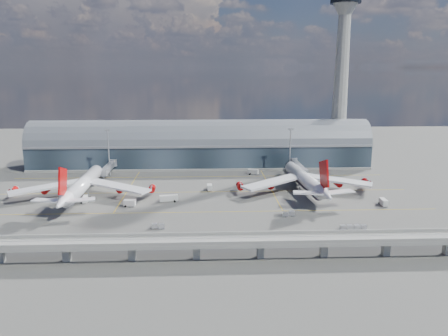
{
  "coord_description": "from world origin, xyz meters",
  "views": [
    {
      "loc": [
        3.23,
        -181.75,
        58.27
      ],
      "look_at": [
        11.29,
        10.0,
        14.0
      ],
      "focal_mm": 35.0,
      "sensor_mm": 36.0,
      "label": 1
    }
  ],
  "objects_px": {
    "floodlight_mast_right": "(290,150)",
    "service_truck_2": "(169,198)",
    "control_tower": "(341,79)",
    "service_truck_3": "(383,202)",
    "floodlight_mast_left": "(109,151)",
    "service_truck_0": "(85,199)",
    "cargo_train_2": "(289,214)",
    "cargo_train_0": "(158,226)",
    "service_truck_1": "(130,203)",
    "service_truck_4": "(210,187)",
    "cargo_train_1": "(353,227)",
    "airliner_right": "(305,180)",
    "service_truck_5": "(253,172)",
    "airliner_left": "(82,185)"
  },
  "relations": [
    {
      "from": "floodlight_mast_right",
      "to": "service_truck_5",
      "type": "bearing_deg",
      "value": -178.24
    },
    {
      "from": "floodlight_mast_right",
      "to": "cargo_train_2",
      "type": "xyz_separation_m",
      "value": [
        -13.74,
        -71.57,
        -12.67
      ]
    },
    {
      "from": "service_truck_1",
      "to": "cargo_train_1",
      "type": "relative_size",
      "value": 0.51
    },
    {
      "from": "service_truck_0",
      "to": "service_truck_5",
      "type": "height_order",
      "value": "service_truck_5"
    },
    {
      "from": "service_truck_2",
      "to": "cargo_train_1",
      "type": "xyz_separation_m",
      "value": [
        70.75,
        -37.56,
        -0.64
      ]
    },
    {
      "from": "service_truck_0",
      "to": "cargo_train_2",
      "type": "xyz_separation_m",
      "value": [
        86.82,
        -22.56,
        -0.35
      ]
    },
    {
      "from": "control_tower",
      "to": "airliner_left",
      "type": "bearing_deg",
      "value": -152.86
    },
    {
      "from": "service_truck_2",
      "to": "service_truck_4",
      "type": "relative_size",
      "value": 1.65
    },
    {
      "from": "service_truck_4",
      "to": "cargo_train_2",
      "type": "distance_m",
      "value": 50.25
    },
    {
      "from": "floodlight_mast_left",
      "to": "cargo_train_2",
      "type": "distance_m",
      "value": 112.8
    },
    {
      "from": "service_truck_2",
      "to": "cargo_train_2",
      "type": "bearing_deg",
      "value": -123.89
    },
    {
      "from": "floodlight_mast_left",
      "to": "service_truck_3",
      "type": "height_order",
      "value": "floodlight_mast_left"
    },
    {
      "from": "service_truck_0",
      "to": "service_truck_4",
      "type": "relative_size",
      "value": 1.26
    },
    {
      "from": "airliner_right",
      "to": "service_truck_1",
      "type": "height_order",
      "value": "airliner_right"
    },
    {
      "from": "service_truck_3",
      "to": "floodlight_mast_right",
      "type": "bearing_deg",
      "value": 118.79
    },
    {
      "from": "service_truck_0",
      "to": "cargo_train_0",
      "type": "height_order",
      "value": "service_truck_0"
    },
    {
      "from": "floodlight_mast_right",
      "to": "service_truck_4",
      "type": "height_order",
      "value": "floodlight_mast_right"
    },
    {
      "from": "cargo_train_0",
      "to": "cargo_train_1",
      "type": "relative_size",
      "value": 0.51
    },
    {
      "from": "service_truck_1",
      "to": "cargo_train_1",
      "type": "distance_m",
      "value": 92.4
    },
    {
      "from": "floodlight_mast_right",
      "to": "service_truck_3",
      "type": "relative_size",
      "value": 4.41
    },
    {
      "from": "airliner_right",
      "to": "cargo_train_2",
      "type": "bearing_deg",
      "value": -116.45
    },
    {
      "from": "floodlight_mast_right",
      "to": "service_truck_5",
      "type": "xyz_separation_m",
      "value": [
        -20.51,
        -0.63,
        -12.18
      ]
    },
    {
      "from": "service_truck_4",
      "to": "cargo_train_0",
      "type": "relative_size",
      "value": 0.96
    },
    {
      "from": "floodlight_mast_right",
      "to": "service_truck_2",
      "type": "distance_m",
      "value": 81.67
    },
    {
      "from": "airliner_left",
      "to": "service_truck_2",
      "type": "distance_m",
      "value": 40.7
    },
    {
      "from": "airliner_right",
      "to": "service_truck_5",
      "type": "height_order",
      "value": "airliner_right"
    },
    {
      "from": "service_truck_1",
      "to": "service_truck_2",
      "type": "bearing_deg",
      "value": -63.26
    },
    {
      "from": "floodlight_mast_left",
      "to": "service_truck_2",
      "type": "relative_size",
      "value": 3.08
    },
    {
      "from": "control_tower",
      "to": "airliner_left",
      "type": "distance_m",
      "value": 162.06
    },
    {
      "from": "service_truck_3",
      "to": "cargo_train_0",
      "type": "xyz_separation_m",
      "value": [
        -94.64,
        -24.13,
        -0.53
      ]
    },
    {
      "from": "service_truck_0",
      "to": "service_truck_4",
      "type": "height_order",
      "value": "service_truck_4"
    },
    {
      "from": "service_truck_1",
      "to": "control_tower",
      "type": "bearing_deg",
      "value": -48.18
    },
    {
      "from": "floodlight_mast_left",
      "to": "service_truck_5",
      "type": "distance_m",
      "value": 80.42
    },
    {
      "from": "floodlight_mast_left",
      "to": "service_truck_4",
      "type": "distance_m",
      "value": 64.82
    },
    {
      "from": "service_truck_3",
      "to": "cargo_train_0",
      "type": "bearing_deg",
      "value": -163.65
    },
    {
      "from": "service_truck_4",
      "to": "cargo_train_1",
      "type": "distance_m",
      "value": 75.98
    },
    {
      "from": "control_tower",
      "to": "floodlight_mast_right",
      "type": "height_order",
      "value": "control_tower"
    },
    {
      "from": "service_truck_0",
      "to": "cargo_train_1",
      "type": "bearing_deg",
      "value": -28.68
    },
    {
      "from": "service_truck_0",
      "to": "floodlight_mast_left",
      "type": "bearing_deg",
      "value": 80.27
    },
    {
      "from": "floodlight_mast_left",
      "to": "airliner_right",
      "type": "distance_m",
      "value": 107.42
    },
    {
      "from": "control_tower",
      "to": "service_truck_5",
      "type": "distance_m",
      "value": 80.12
    },
    {
      "from": "service_truck_2",
      "to": "cargo_train_2",
      "type": "height_order",
      "value": "service_truck_2"
    },
    {
      "from": "service_truck_0",
      "to": "service_truck_4",
      "type": "xyz_separation_m",
      "value": [
        55.38,
        16.62,
        0.14
      ]
    },
    {
      "from": "service_truck_4",
      "to": "cargo_train_1",
      "type": "height_order",
      "value": "service_truck_4"
    },
    {
      "from": "service_truck_0",
      "to": "control_tower",
      "type": "bearing_deg",
      "value": 20.53
    },
    {
      "from": "floodlight_mast_right",
      "to": "cargo_train_1",
      "type": "xyz_separation_m",
      "value": [
        7.2,
        -87.42,
        -12.75
      ]
    },
    {
      "from": "service_truck_2",
      "to": "airliner_left",
      "type": "bearing_deg",
      "value": 69.82
    },
    {
      "from": "service_truck_0",
      "to": "service_truck_1",
      "type": "bearing_deg",
      "value": -27.95
    },
    {
      "from": "airliner_left",
      "to": "service_truck_3",
      "type": "relative_size",
      "value": 11.9
    },
    {
      "from": "control_tower",
      "to": "service_truck_3",
      "type": "height_order",
      "value": "control_tower"
    }
  ]
}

